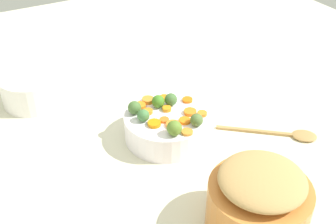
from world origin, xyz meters
TOP-DOWN VIEW (x-y plane):
  - tabletop at (0.00, 0.00)m, footprint 2.40×2.40m
  - serving_bowl_carrots at (-0.03, -0.00)m, footprint 0.24×0.24m
  - metal_pot at (-0.41, -0.02)m, footprint 0.22×0.22m
  - stuffing_mound at (-0.41, -0.02)m, footprint 0.19×0.19m
  - carrot_slice_0 at (-0.12, -0.01)m, footprint 0.04×0.04m
  - carrot_slice_1 at (-0.05, -0.06)m, footprint 0.04×0.04m
  - carrot_slice_2 at (-0.07, -0.09)m, footprint 0.03×0.03m
  - carrot_slice_3 at (-0.01, -0.01)m, footprint 0.04×0.04m
  - carrot_slice_4 at (-0.05, 0.05)m, footprint 0.05×0.05m
  - carrot_slice_5 at (-0.08, 0.01)m, footprint 0.04×0.04m
  - carrot_slice_6 at (0.06, 0.01)m, footprint 0.04×0.04m
  - carrot_slice_7 at (0.01, 0.04)m, footprint 0.03×0.03m
  - carrot_slice_8 at (0.05, 0.05)m, footprint 0.05×0.05m
  - carrot_slice_9 at (-0.05, 0.02)m, footprint 0.03×0.03m
  - carrot_slice_10 at (0.05, -0.04)m, footprint 0.04×0.04m
  - carrot_slice_11 at (0.01, -0.09)m, footprint 0.03×0.03m
  - carrot_slice_12 at (-0.08, -0.03)m, footprint 0.04×0.04m
  - brussels_sprout_0 at (0.02, 0.00)m, footprint 0.04×0.04m
  - brussels_sprout_1 at (-0.02, 0.07)m, footprint 0.03×0.03m
  - brussels_sprout_2 at (0.03, 0.07)m, footprint 0.04×0.04m
  - brussels_sprout_3 at (-0.11, 0.02)m, footprint 0.04×0.04m
  - brussels_sprout_4 at (-0.11, -0.05)m, footprint 0.04×0.04m
  - brussels_sprout_5 at (0.01, -0.04)m, footprint 0.04×0.04m
  - wooden_spoon at (-0.20, -0.31)m, footprint 0.21×0.25m
  - casserole_dish at (0.35, 0.28)m, footprint 0.20×0.20m

SIDE VIEW (x-z plane):
  - tabletop at x=0.00m, z-range 0.00..0.02m
  - wooden_spoon at x=-0.20m, z-range 0.02..0.03m
  - serving_bowl_carrots at x=-0.03m, z-range 0.02..0.10m
  - casserole_dish at x=0.35m, z-range 0.02..0.12m
  - metal_pot at x=-0.41m, z-range 0.02..0.14m
  - carrot_slice_10 at x=0.05m, z-range 0.10..0.10m
  - carrot_slice_0 at x=-0.12m, z-range 0.10..0.10m
  - carrot_slice_9 at x=-0.05m, z-range 0.10..0.10m
  - carrot_slice_11 at x=0.01m, z-range 0.10..0.10m
  - carrot_slice_12 at x=-0.08m, z-range 0.10..0.10m
  - carrot_slice_5 at x=-0.08m, z-range 0.10..0.10m
  - carrot_slice_2 at x=-0.07m, z-range 0.10..0.10m
  - carrot_slice_1 at x=-0.05m, z-range 0.10..0.11m
  - carrot_slice_4 at x=-0.05m, z-range 0.10..0.11m
  - carrot_slice_7 at x=0.01m, z-range 0.10..0.11m
  - carrot_slice_3 at x=-0.01m, z-range 0.10..0.11m
  - carrot_slice_8 at x=0.05m, z-range 0.10..0.11m
  - carrot_slice_6 at x=0.06m, z-range 0.10..0.11m
  - brussels_sprout_1 at x=-0.02m, z-range 0.10..0.13m
  - brussels_sprout_4 at x=-0.11m, z-range 0.10..0.13m
  - brussels_sprout_5 at x=0.01m, z-range 0.10..0.13m
  - brussels_sprout_0 at x=0.02m, z-range 0.10..0.13m
  - brussels_sprout_2 at x=0.03m, z-range 0.10..0.13m
  - brussels_sprout_3 at x=-0.11m, z-range 0.10..0.14m
  - stuffing_mound at x=-0.41m, z-range 0.14..0.18m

